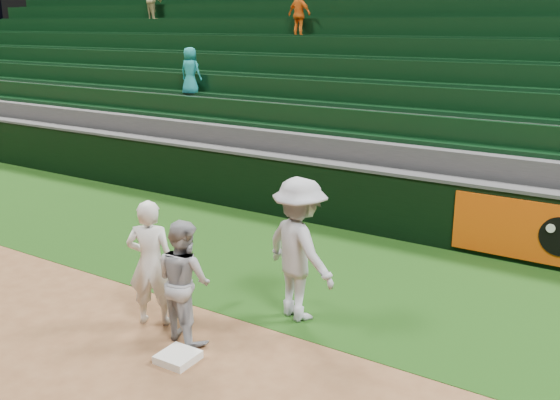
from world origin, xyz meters
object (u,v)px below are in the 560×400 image
Objects in this scene: baserunner at (184,281)px; first_base at (178,357)px; first_baseman at (151,263)px; base_coach at (300,249)px.

first_base is at bearing 134.32° from baserunner.
first_base is 0.25× the size of first_baseman.
first_baseman reaches higher than first_base.
baserunner is 0.81× the size of base_coach.
base_coach is (0.60, 1.76, 0.92)m from first_base.
baserunner is at bearing 143.60° from first_baseman.
base_coach is (0.89, 1.28, 0.19)m from baserunner.
baserunner is (0.64, -0.09, -0.07)m from first_baseman.
first_base is 2.08m from base_coach.
first_baseman is at bearing 59.64° from base_coach.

